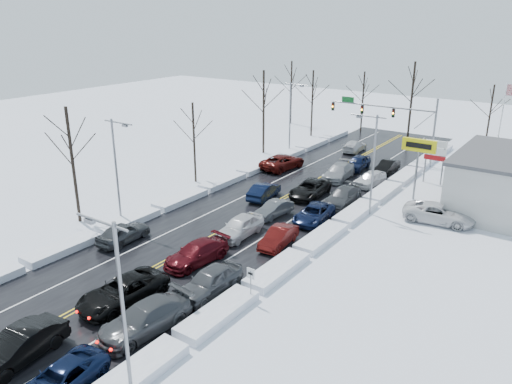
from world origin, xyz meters
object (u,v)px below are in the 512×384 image
Objects in this scene: flagpole at (503,121)px; oncoming_car_0 at (264,198)px; tires_plus_sign at (419,150)px; traffic_signal_mast at (393,116)px.

flagpole is 28.34m from oncoming_car_0.
tires_plus_sign is 14.79m from flagpole.
tires_plus_sign is at bearing -59.54° from traffic_signal_mast.
oncoming_car_0 is (-12.06, -8.09, -4.99)m from tires_plus_sign.
tires_plus_sign is 1.29× the size of oncoming_car_0.
tires_plus_sign is 0.60× the size of flagpole.
traffic_signal_mast is 11.90m from flagpole.
tires_plus_sign is (7.05, -12.00, -0.49)m from traffic_signal_mast.
flagpole reaches higher than tires_plus_sign.
tires_plus_sign is at bearing -108.44° from flagpole.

